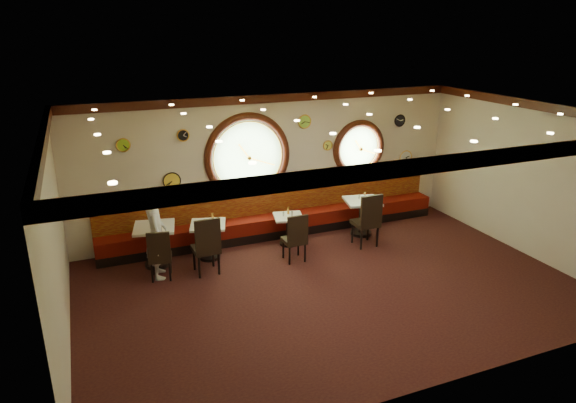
# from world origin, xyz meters

# --- Properties ---
(floor) EXTENTS (9.00, 6.00, 0.00)m
(floor) POSITION_xyz_m (0.00, 0.00, 0.00)
(floor) COLOR black
(floor) RESTS_ON ground
(ceiling) EXTENTS (9.00, 6.00, 0.02)m
(ceiling) POSITION_xyz_m (0.00, 0.00, 3.20)
(ceiling) COLOR gold
(ceiling) RESTS_ON wall_back
(wall_back) EXTENTS (9.00, 0.02, 3.20)m
(wall_back) POSITION_xyz_m (0.00, 3.00, 1.60)
(wall_back) COLOR beige
(wall_back) RESTS_ON floor
(wall_front) EXTENTS (9.00, 0.02, 3.20)m
(wall_front) POSITION_xyz_m (0.00, -3.00, 1.60)
(wall_front) COLOR beige
(wall_front) RESTS_ON floor
(wall_left) EXTENTS (0.02, 6.00, 3.20)m
(wall_left) POSITION_xyz_m (-4.50, 0.00, 1.60)
(wall_left) COLOR beige
(wall_left) RESTS_ON floor
(wall_right) EXTENTS (0.02, 6.00, 3.20)m
(wall_right) POSITION_xyz_m (4.50, 0.00, 1.60)
(wall_right) COLOR beige
(wall_right) RESTS_ON floor
(molding_back) EXTENTS (9.00, 0.10, 0.18)m
(molding_back) POSITION_xyz_m (0.00, 2.95, 3.11)
(molding_back) COLOR #37130A
(molding_back) RESTS_ON wall_back
(molding_front) EXTENTS (9.00, 0.10, 0.18)m
(molding_front) POSITION_xyz_m (0.00, -2.95, 3.11)
(molding_front) COLOR #37130A
(molding_front) RESTS_ON wall_back
(molding_left) EXTENTS (0.10, 6.00, 0.18)m
(molding_left) POSITION_xyz_m (-4.45, 0.00, 3.11)
(molding_left) COLOR #37130A
(molding_left) RESTS_ON wall_back
(molding_right) EXTENTS (0.10, 6.00, 0.18)m
(molding_right) POSITION_xyz_m (4.45, 0.00, 3.11)
(molding_right) COLOR #37130A
(molding_right) RESTS_ON wall_back
(banquette_base) EXTENTS (8.00, 0.55, 0.20)m
(banquette_base) POSITION_xyz_m (0.00, 2.72, 0.10)
(banquette_base) COLOR black
(banquette_base) RESTS_ON floor
(banquette_seat) EXTENTS (8.00, 0.55, 0.30)m
(banquette_seat) POSITION_xyz_m (0.00, 2.72, 0.35)
(banquette_seat) COLOR #590D07
(banquette_seat) RESTS_ON banquette_base
(banquette_back) EXTENTS (8.00, 0.10, 0.55)m
(banquette_back) POSITION_xyz_m (0.00, 2.94, 0.75)
(banquette_back) COLOR #600B07
(banquette_back) RESTS_ON wall_back
(porthole_left_glass) EXTENTS (1.66, 0.02, 1.66)m
(porthole_left_glass) POSITION_xyz_m (-0.60, 3.00, 1.85)
(porthole_left_glass) COLOR #7FB26B
(porthole_left_glass) RESTS_ON wall_back
(porthole_left_frame) EXTENTS (1.98, 0.18, 1.98)m
(porthole_left_frame) POSITION_xyz_m (-0.60, 2.98, 1.85)
(porthole_left_frame) COLOR #37130A
(porthole_left_frame) RESTS_ON wall_back
(porthole_left_ring) EXTENTS (1.61, 0.03, 1.61)m
(porthole_left_ring) POSITION_xyz_m (-0.60, 2.95, 1.85)
(porthole_left_ring) COLOR gold
(porthole_left_ring) RESTS_ON wall_back
(porthole_right_glass) EXTENTS (1.10, 0.02, 1.10)m
(porthole_right_glass) POSITION_xyz_m (2.20, 3.00, 1.80)
(porthole_right_glass) COLOR #7FB26B
(porthole_right_glass) RESTS_ON wall_back
(porthole_right_frame) EXTENTS (1.38, 0.18, 1.38)m
(porthole_right_frame) POSITION_xyz_m (2.20, 2.98, 1.80)
(porthole_right_frame) COLOR #37130A
(porthole_right_frame) RESTS_ON wall_back
(porthole_right_ring) EXTENTS (1.09, 0.03, 1.09)m
(porthole_right_ring) POSITION_xyz_m (2.20, 2.95, 1.80)
(porthole_right_ring) COLOR gold
(porthole_right_ring) RESTS_ON wall_back
(wall_clock_0) EXTENTS (0.24, 0.03, 0.24)m
(wall_clock_0) POSITION_xyz_m (0.85, 2.96, 1.20)
(wall_clock_0) COLOR #C23E16
(wall_clock_0) RESTS_ON wall_back
(wall_clock_1) EXTENTS (0.36, 0.03, 0.36)m
(wall_clock_1) POSITION_xyz_m (-2.30, 2.96, 1.50)
(wall_clock_1) COLOR yellow
(wall_clock_1) RESTS_ON wall_back
(wall_clock_2) EXTENTS (0.34, 0.03, 0.34)m
(wall_clock_2) POSITION_xyz_m (3.55, 2.96, 1.45)
(wall_clock_2) COLOR silver
(wall_clock_2) RESTS_ON wall_back
(wall_clock_3) EXTENTS (0.30, 0.03, 0.30)m
(wall_clock_3) POSITION_xyz_m (0.75, 2.96, 2.55)
(wall_clock_3) COLOR #9FDF45
(wall_clock_3) RESTS_ON wall_back
(wall_clock_4) EXTENTS (0.28, 0.03, 0.28)m
(wall_clock_4) POSITION_xyz_m (3.30, 2.96, 2.40)
(wall_clock_4) COLOR black
(wall_clock_4) RESTS_ON wall_back
(wall_clock_5) EXTENTS (0.22, 0.03, 0.22)m
(wall_clock_5) POSITION_xyz_m (1.35, 2.96, 1.95)
(wall_clock_5) COLOR #E4EF4F
(wall_clock_5) RESTS_ON wall_back
(wall_clock_6) EXTENTS (0.24, 0.03, 0.24)m
(wall_clock_6) POSITION_xyz_m (-2.00, 2.96, 2.45)
(wall_clock_6) COLOR black
(wall_clock_6) RESTS_ON wall_back
(wall_clock_7) EXTENTS (0.20, 0.03, 0.20)m
(wall_clock_7) POSITION_xyz_m (-1.90, 2.96, 1.20)
(wall_clock_7) COLOR white
(wall_clock_7) RESTS_ON wall_back
(wall_clock_8) EXTENTS (0.26, 0.03, 0.26)m
(wall_clock_8) POSITION_xyz_m (-3.20, 2.96, 2.35)
(wall_clock_8) COLOR #90CD29
(wall_clock_8) RESTS_ON wall_back
(table_a) EXTENTS (0.92, 0.92, 0.86)m
(table_a) POSITION_xyz_m (-2.84, 2.15, 0.54)
(table_a) COLOR black
(table_a) RESTS_ON floor
(table_b) EXTENTS (0.87, 0.87, 0.77)m
(table_b) POSITION_xyz_m (-1.78, 2.09, 0.49)
(table_b) COLOR black
(table_b) RESTS_ON floor
(table_c) EXTENTS (0.74, 0.74, 0.68)m
(table_c) POSITION_xyz_m (0.01, 2.12, 0.43)
(table_c) COLOR black
(table_c) RESTS_ON floor
(table_d) EXTENTS (0.92, 0.92, 0.84)m
(table_d) POSITION_xyz_m (1.80, 2.02, 0.53)
(table_d) COLOR black
(table_d) RESTS_ON floor
(chair_a) EXTENTS (0.50, 0.50, 0.62)m
(chair_a) POSITION_xyz_m (-2.86, 1.49, 0.58)
(chair_a) COLOR black
(chair_a) RESTS_ON floor
(chair_b) EXTENTS (0.51, 0.51, 0.73)m
(chair_b) POSITION_xyz_m (-1.98, 1.38, 0.67)
(chair_b) COLOR black
(chair_b) RESTS_ON floor
(chair_c) EXTENTS (0.44, 0.44, 0.64)m
(chair_c) POSITION_xyz_m (-0.18, 1.25, 0.59)
(chair_c) COLOR black
(chair_c) RESTS_ON floor
(chair_d) EXTENTS (0.51, 0.51, 0.75)m
(chair_d) POSITION_xyz_m (1.57, 1.36, 0.69)
(chair_d) COLOR black
(chair_d) RESTS_ON floor
(condiment_a_salt) EXTENTS (0.04, 0.04, 0.10)m
(condiment_a_salt) POSITION_xyz_m (-2.86, 2.24, 0.91)
(condiment_a_salt) COLOR silver
(condiment_a_salt) RESTS_ON table_a
(condiment_b_salt) EXTENTS (0.04, 0.04, 0.10)m
(condiment_b_salt) POSITION_xyz_m (-1.83, 2.11, 0.82)
(condiment_b_salt) COLOR silver
(condiment_b_salt) RESTS_ON table_b
(condiment_c_salt) EXTENTS (0.03, 0.03, 0.09)m
(condiment_c_salt) POSITION_xyz_m (-0.09, 2.14, 0.72)
(condiment_c_salt) COLOR #B8B9BD
(condiment_c_salt) RESTS_ON table_c
(condiment_d_salt) EXTENTS (0.04, 0.04, 0.10)m
(condiment_d_salt) POSITION_xyz_m (1.77, 2.14, 0.89)
(condiment_d_salt) COLOR silver
(condiment_d_salt) RESTS_ON table_d
(condiment_a_pepper) EXTENTS (0.04, 0.04, 0.10)m
(condiment_a_pepper) POSITION_xyz_m (-2.84, 2.09, 0.91)
(condiment_a_pepper) COLOR silver
(condiment_a_pepper) RESTS_ON table_a
(condiment_b_pepper) EXTENTS (0.03, 0.03, 0.09)m
(condiment_b_pepper) POSITION_xyz_m (-1.77, 2.12, 0.81)
(condiment_b_pepper) COLOR silver
(condiment_b_pepper) RESTS_ON table_b
(condiment_c_pepper) EXTENTS (0.04, 0.04, 0.11)m
(condiment_c_pepper) POSITION_xyz_m (0.08, 2.06, 0.73)
(condiment_c_pepper) COLOR #B9B9BD
(condiment_c_pepper) RESTS_ON table_c
(condiment_d_pepper) EXTENTS (0.04, 0.04, 0.10)m
(condiment_d_pepper) POSITION_xyz_m (1.85, 2.02, 0.89)
(condiment_d_pepper) COLOR silver
(condiment_d_pepper) RESTS_ON table_d
(condiment_a_bottle) EXTENTS (0.05, 0.05, 0.16)m
(condiment_a_bottle) POSITION_xyz_m (-2.79, 2.25, 0.93)
(condiment_a_bottle) COLOR yellow
(condiment_a_bottle) RESTS_ON table_a
(condiment_b_bottle) EXTENTS (0.05, 0.05, 0.18)m
(condiment_b_bottle) POSITION_xyz_m (-1.64, 2.20, 0.86)
(condiment_b_bottle) COLOR gold
(condiment_b_bottle) RESTS_ON table_b
(condiment_c_bottle) EXTENTS (0.05, 0.05, 0.16)m
(condiment_c_bottle) POSITION_xyz_m (0.06, 2.23, 0.76)
(condiment_c_bottle) COLOR gold
(condiment_c_bottle) RESTS_ON table_c
(condiment_d_bottle) EXTENTS (0.04, 0.04, 0.14)m
(condiment_d_bottle) POSITION_xyz_m (1.90, 2.09, 0.91)
(condiment_d_bottle) COLOR gold
(condiment_d_bottle) RESTS_ON table_d
(waiter) EXTENTS (0.47, 0.66, 1.72)m
(waiter) POSITION_xyz_m (-2.87, 1.68, 0.86)
(waiter) COLOR silver
(waiter) RESTS_ON floor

